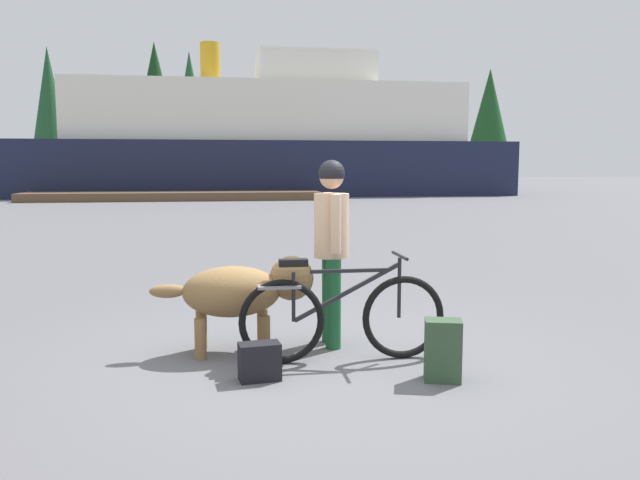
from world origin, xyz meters
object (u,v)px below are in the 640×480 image
at_px(handbag_pannier, 260,362).
at_px(ferry_boat, 270,143).
at_px(bicycle, 342,316).
at_px(dog, 244,291).
at_px(person_cyclist, 331,235).
at_px(backpack, 443,350).

relative_size(handbag_pannier, ferry_boat, 0.01).
height_order(bicycle, dog, bicycle).
distance_m(dog, handbag_pannier, 0.87).
height_order(bicycle, handbag_pannier, bicycle).
bearing_deg(person_cyclist, backpack, -57.80).
bearing_deg(bicycle, backpack, -41.44).
xyz_separation_m(backpack, handbag_pannier, (-1.41, 0.23, -0.09)).
xyz_separation_m(bicycle, backpack, (0.69, -0.61, -0.15)).
relative_size(dog, handbag_pannier, 4.52).
xyz_separation_m(bicycle, handbag_pannier, (-0.72, -0.38, -0.24)).
bearing_deg(person_cyclist, ferry_boat, 86.83).
relative_size(dog, backpack, 2.99).
height_order(backpack, handbag_pannier, backpack).
distance_m(handbag_pannier, ferry_boat, 32.64).
bearing_deg(handbag_pannier, backpack, -9.11).
height_order(bicycle, ferry_boat, ferry_boat).
xyz_separation_m(dog, handbag_pannier, (0.09, -0.76, -0.42)).
distance_m(person_cyclist, backpack, 1.52).
bearing_deg(backpack, person_cyclist, 122.20).
distance_m(person_cyclist, handbag_pannier, 1.44).
xyz_separation_m(dog, ferry_boat, (2.55, 31.65, 2.43)).
bearing_deg(backpack, ferry_boat, 88.15).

